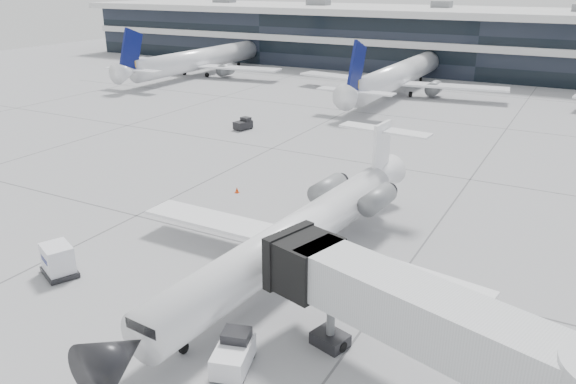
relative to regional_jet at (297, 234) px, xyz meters
The scene contains 10 objects.
ground 4.94m from the regional_jet, 161.84° to the left, with size 220.00×220.00×0.00m, color gray.
terminal 83.52m from the regional_jet, 92.87° to the left, with size 170.00×22.00×10.00m, color black.
bg_jet_left 74.84m from the regional_jet, 131.10° to the left, with size 32.00×40.00×9.60m, color white, non-canonical shape.
bg_jet_center 57.71m from the regional_jet, 102.19° to the left, with size 32.00×40.00×9.60m, color white, non-canonical shape.
regional_jet is the anchor object (origin of this frame).
jet_bridge 13.14m from the regional_jet, 35.80° to the right, with size 16.02×7.17×5.21m.
baggage_tug 9.84m from the regional_jet, 79.32° to the right, with size 2.12×2.80×1.58m.
cargo_uld 14.16m from the regional_jet, 148.09° to the right, with size 2.76×2.46×1.85m.
traffic_cone 13.77m from the regional_jet, 138.96° to the left, with size 0.36×0.36×0.50m.
far_tug 33.95m from the regional_jet, 128.36° to the left, with size 1.69×2.34×1.34m.
Camera 1 is at (18.11, -28.08, 16.44)m, focal length 35.00 mm.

